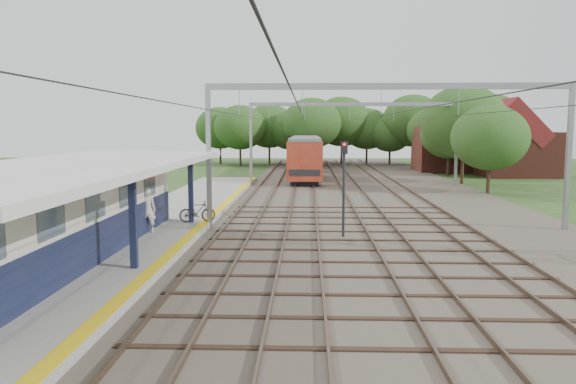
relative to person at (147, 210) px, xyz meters
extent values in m
plane|color=#2D4C1E|center=(7.24, -12.22, -1.34)|extent=(160.00, 160.00, 0.00)
cube|color=#473D33|center=(11.24, 17.78, -1.29)|extent=(18.00, 90.00, 0.10)
cube|color=gray|center=(-0.26, 1.78, -1.16)|extent=(5.00, 52.00, 0.35)
cube|color=yellow|center=(1.99, 1.78, -0.98)|extent=(0.45, 52.00, 0.01)
cube|color=beige|center=(-1.66, -5.22, 0.71)|extent=(3.20, 18.00, 3.40)
cube|color=#101633|center=(-0.04, -5.22, -0.29)|extent=(0.06, 18.00, 1.40)
cube|color=slate|center=(-0.03, -5.22, 1.21)|extent=(0.05, 16.00, 1.30)
cube|color=#101633|center=(1.34, -6.22, 0.61)|extent=(0.22, 0.22, 3.20)
cube|color=#101633|center=(1.34, 2.78, 0.61)|extent=(0.22, 0.22, 3.20)
cube|color=silver|center=(-0.56, -6.22, 2.33)|extent=(6.40, 20.00, 0.24)
cube|color=white|center=(1.24, -8.22, 1.66)|extent=(0.06, 0.85, 0.26)
cube|color=brown|center=(3.02, 17.78, -1.16)|extent=(0.07, 88.00, 0.15)
cube|color=brown|center=(4.46, 17.78, -1.16)|extent=(0.07, 88.00, 0.15)
cube|color=brown|center=(6.02, 17.78, -1.16)|extent=(0.07, 88.00, 0.15)
cube|color=brown|center=(7.46, 17.78, -1.16)|extent=(0.07, 88.00, 0.15)
cube|color=brown|center=(9.72, 17.78, -1.16)|extent=(0.07, 88.00, 0.15)
cube|color=brown|center=(11.16, 17.78, -1.16)|extent=(0.07, 88.00, 0.15)
cube|color=brown|center=(13.32, 17.78, -1.16)|extent=(0.07, 88.00, 0.15)
cube|color=brown|center=(14.76, 17.78, -1.16)|extent=(0.07, 88.00, 0.15)
cube|color=gray|center=(2.24, 2.78, 2.16)|extent=(0.22, 0.22, 7.00)
cube|color=gray|center=(19.24, 2.78, 2.16)|extent=(0.22, 0.22, 7.00)
cube|color=gray|center=(10.74, 2.78, 5.51)|extent=(17.00, 0.20, 0.30)
cube|color=gray|center=(2.24, 22.78, 2.16)|extent=(0.22, 0.22, 7.00)
cube|color=gray|center=(19.24, 22.78, 2.16)|extent=(0.22, 0.22, 7.00)
cube|color=gray|center=(10.74, 22.78, 5.51)|extent=(17.00, 0.20, 0.30)
cylinder|color=black|center=(3.74, 17.78, 4.16)|extent=(0.02, 88.00, 0.02)
cylinder|color=black|center=(6.74, 17.78, 4.16)|extent=(0.02, 88.00, 0.02)
cylinder|color=black|center=(10.44, 17.78, 4.16)|extent=(0.02, 88.00, 0.02)
cylinder|color=black|center=(14.04, 17.78, 4.16)|extent=(0.02, 88.00, 0.02)
cylinder|color=#382619|center=(-2.76, 48.78, 0.10)|extent=(0.28, 0.28, 2.88)
ellipsoid|color=#1E4017|center=(-2.76, 48.78, 3.62)|extent=(6.72, 6.72, 5.76)
cylinder|color=#382619|center=(3.24, 50.78, -0.08)|extent=(0.28, 0.28, 2.52)
ellipsoid|color=#1E4017|center=(3.24, 50.78, 3.00)|extent=(5.88, 5.88, 5.04)
cylinder|color=#382619|center=(9.24, 47.78, 0.28)|extent=(0.28, 0.28, 3.24)
ellipsoid|color=#1E4017|center=(9.24, 47.78, 4.24)|extent=(7.56, 7.56, 6.48)
cylinder|color=#382619|center=(15.24, 49.78, 0.01)|extent=(0.28, 0.28, 2.70)
ellipsoid|color=#1E4017|center=(15.24, 49.78, 3.31)|extent=(6.30, 6.30, 5.40)
cylinder|color=#382619|center=(21.74, 25.78, -0.08)|extent=(0.28, 0.28, 2.52)
ellipsoid|color=#1E4017|center=(21.74, 25.78, 3.00)|extent=(5.88, 5.88, 5.04)
cylinder|color=#382619|center=(22.24, 41.78, 0.10)|extent=(0.28, 0.28, 2.88)
ellipsoid|color=#1E4017|center=(22.24, 41.78, 3.62)|extent=(6.72, 6.72, 5.76)
cube|color=brown|center=(28.24, 33.78, 0.91)|extent=(7.00, 6.00, 4.50)
cube|color=maroon|center=(28.24, 33.78, 4.06)|extent=(4.99, 6.12, 4.99)
cube|color=brown|center=(23.24, 39.78, 1.16)|extent=(8.00, 6.00, 5.00)
cube|color=maroon|center=(23.24, 39.78, 4.56)|extent=(5.52, 6.12, 5.52)
imported|color=beige|center=(0.00, 0.00, 0.00)|extent=(0.80, 0.60, 1.98)
imported|color=black|center=(1.64, 2.78, -0.47)|extent=(1.81, 0.94, 1.05)
cube|color=black|center=(6.74, 30.59, -1.02)|extent=(2.36, 16.88, 0.44)
cube|color=maroon|center=(6.74, 30.59, 0.82)|extent=(2.96, 18.34, 3.22)
cube|color=black|center=(6.74, 30.59, 1.16)|extent=(3.00, 16.88, 0.92)
cube|color=slate|center=(6.74, 30.59, 2.55)|extent=(2.72, 18.34, 0.28)
cube|color=black|center=(6.74, 49.54, -1.02)|extent=(2.36, 16.88, 0.44)
cube|color=maroon|center=(6.74, 49.54, 0.82)|extent=(2.96, 18.34, 3.22)
cube|color=black|center=(6.74, 49.54, 1.16)|extent=(3.00, 16.88, 0.92)
cube|color=slate|center=(6.74, 49.54, 2.55)|extent=(2.72, 18.34, 0.28)
cylinder|color=black|center=(8.59, 0.67, 0.63)|extent=(0.14, 0.14, 3.94)
cube|color=black|center=(8.59, 0.67, 2.70)|extent=(0.33, 0.24, 0.54)
sphere|color=red|center=(8.59, 0.57, 2.85)|extent=(0.14, 0.14, 0.14)
camera|label=1|loc=(7.01, -23.99, 3.57)|focal=35.00mm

